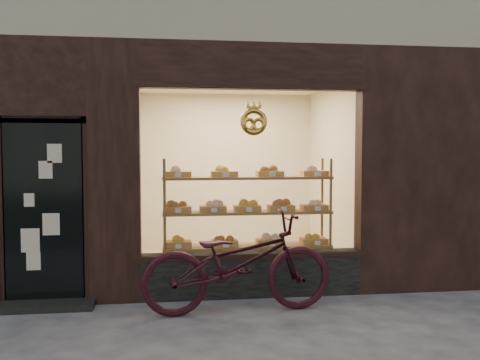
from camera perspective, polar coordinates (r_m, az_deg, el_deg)
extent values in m
cube|color=black|center=(6.72, 1.30, -10.01)|extent=(2.70, 0.25, 0.55)
cube|color=black|center=(6.59, -20.18, -3.19)|extent=(0.90, 0.04, 2.15)
cube|color=black|center=(6.63, -20.31, -12.48)|extent=(1.15, 0.35, 0.08)
torus|color=#F0B440|center=(6.44, 1.47, 6.22)|extent=(0.33, 0.07, 0.33)
cube|color=brown|center=(7.18, 0.76, -10.99)|extent=(2.20, 0.45, 0.04)
cube|color=brown|center=(7.07, 0.76, -7.06)|extent=(2.20, 0.45, 0.03)
cube|color=brown|center=(7.00, 0.76, -3.44)|extent=(2.20, 0.45, 0.04)
cube|color=brown|center=(6.97, 0.77, 0.24)|extent=(2.20, 0.45, 0.04)
cylinder|color=brown|center=(6.75, -8.04, -5.00)|extent=(0.04, 0.04, 1.70)
cylinder|color=brown|center=(7.07, 9.63, -4.64)|extent=(0.04, 0.04, 1.70)
cylinder|color=brown|center=(7.14, -8.02, -4.55)|extent=(0.04, 0.04, 1.70)
cylinder|color=brown|center=(7.44, 8.74, -4.24)|extent=(0.04, 0.04, 1.70)
cube|color=olive|center=(6.99, -6.61, -6.77)|extent=(0.34, 0.24, 0.07)
sphere|color=#AF8220|center=(6.97, -6.61, -6.08)|extent=(0.11, 0.11, 0.11)
cube|color=silver|center=(6.81, -6.58, -7.04)|extent=(0.07, 0.01, 0.05)
cube|color=olive|center=(7.02, -1.68, -6.70)|extent=(0.34, 0.24, 0.07)
sphere|color=brown|center=(7.01, -1.68, -6.01)|extent=(0.11, 0.11, 0.11)
cube|color=silver|center=(6.84, -1.51, -6.96)|extent=(0.08, 0.01, 0.05)
cube|color=olive|center=(7.11, 3.17, -6.58)|extent=(0.34, 0.24, 0.07)
sphere|color=beige|center=(7.10, 3.17, -5.90)|extent=(0.11, 0.11, 0.11)
cube|color=silver|center=(6.93, 3.46, -6.83)|extent=(0.07, 0.01, 0.05)
cube|color=olive|center=(7.25, 7.86, -6.42)|extent=(0.34, 0.24, 0.07)
sphere|color=#AF8220|center=(7.23, 7.87, -5.75)|extent=(0.11, 0.11, 0.11)
cube|color=silver|center=(7.07, 8.27, -6.66)|extent=(0.08, 0.01, 0.05)
cube|color=olive|center=(6.92, -6.63, -3.10)|extent=(0.34, 0.24, 0.07)
sphere|color=brown|center=(6.91, -6.64, -2.40)|extent=(0.11, 0.11, 0.11)
cube|color=silver|center=(6.74, -6.60, -3.27)|extent=(0.07, 0.01, 0.06)
cube|color=olive|center=(6.95, -2.92, -3.06)|extent=(0.34, 0.24, 0.07)
sphere|color=beige|center=(6.94, -2.92, -2.36)|extent=(0.11, 0.11, 0.11)
cube|color=silver|center=(6.76, -2.78, -3.23)|extent=(0.07, 0.01, 0.06)
cube|color=olive|center=(7.00, 0.76, -3.01)|extent=(0.34, 0.24, 0.07)
sphere|color=#AF8220|center=(6.99, 0.76, -2.32)|extent=(0.11, 0.11, 0.11)
cube|color=silver|center=(6.82, 0.99, -3.18)|extent=(0.07, 0.01, 0.06)
cube|color=olive|center=(7.08, 4.37, -2.95)|extent=(0.34, 0.24, 0.07)
sphere|color=brown|center=(7.07, 4.38, -2.26)|extent=(0.11, 0.11, 0.11)
cube|color=silver|center=(6.90, 4.70, -3.11)|extent=(0.07, 0.01, 0.06)
cube|color=olive|center=(7.19, 7.89, -2.88)|extent=(0.34, 0.24, 0.07)
sphere|color=beige|center=(7.18, 7.89, -2.20)|extent=(0.11, 0.11, 0.11)
cube|color=silver|center=(7.01, 8.30, -3.04)|extent=(0.08, 0.01, 0.06)
cube|color=olive|center=(6.89, -6.66, 0.62)|extent=(0.34, 0.24, 0.07)
sphere|color=beige|center=(6.89, -6.66, 1.33)|extent=(0.11, 0.11, 0.11)
cube|color=silver|center=(6.70, -6.63, 0.55)|extent=(0.07, 0.01, 0.06)
cube|color=olive|center=(6.93, -1.69, 0.66)|extent=(0.34, 0.24, 0.07)
sphere|color=#AF8220|center=(6.92, -1.69, 1.36)|extent=(0.11, 0.11, 0.11)
cube|color=silver|center=(6.74, -1.52, 0.59)|extent=(0.08, 0.01, 0.06)
cube|color=olive|center=(7.01, 3.19, 0.69)|extent=(0.34, 0.24, 0.07)
sphere|color=brown|center=(7.01, 3.19, 1.38)|extent=(0.11, 0.11, 0.11)
cube|color=silver|center=(6.83, 3.48, 0.62)|extent=(0.07, 0.01, 0.06)
cube|color=olive|center=(7.15, 7.92, 0.71)|extent=(0.34, 0.24, 0.07)
sphere|color=beige|center=(7.15, 7.92, 1.39)|extent=(0.11, 0.11, 0.11)
cube|color=silver|center=(6.97, 8.33, 0.64)|extent=(0.08, 0.01, 0.06)
imported|color=black|center=(6.00, -0.25, -8.82)|extent=(2.18, 0.90, 1.12)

